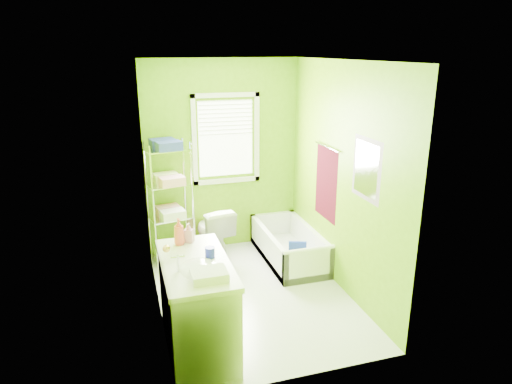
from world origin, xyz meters
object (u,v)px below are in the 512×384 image
object	(u,v)px
toilet	(213,232)
vanity	(197,302)
bathtub	(289,250)
wire_shelf_unit	(170,188)

from	to	relation	value
toilet	vanity	world-z (taller)	vanity
bathtub	wire_shelf_unit	size ratio (longest dim) A/B	0.87
bathtub	vanity	xyz separation A→B (m)	(-1.48, -1.49, 0.33)
vanity	wire_shelf_unit	distance (m)	2.04
toilet	vanity	bearing A→B (deg)	64.44
bathtub	toilet	world-z (taller)	toilet
bathtub	toilet	size ratio (longest dim) A/B	1.94
bathtub	wire_shelf_unit	xyz separation A→B (m)	(-1.47, 0.48, 0.85)
wire_shelf_unit	toilet	bearing A→B (deg)	-8.32
toilet	vanity	size ratio (longest dim) A/B	0.61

